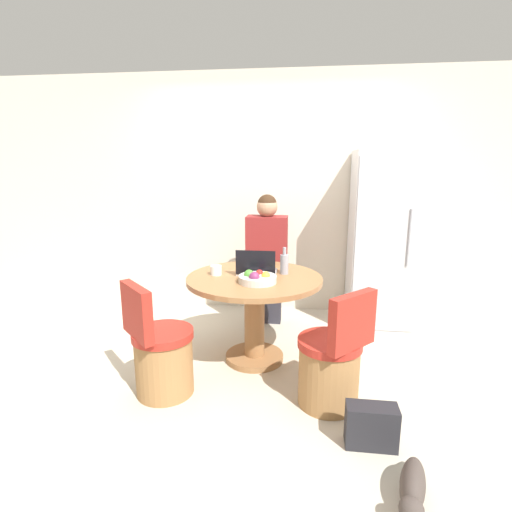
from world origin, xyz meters
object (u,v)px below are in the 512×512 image
object	(u,v)px
chair_near_left_corner	(161,356)
refrigerator	(382,241)
fruit_bowl	(257,278)
handbag	(371,426)
person_seated	(267,255)
cat	(412,488)
dining_table	(254,300)
laptop	(257,269)
bottle	(284,264)
chair_near_right_corner	(331,366)

from	to	relation	value
chair_near_left_corner	refrigerator	bearing A→B (deg)	-93.37
fruit_bowl	handbag	distance (m)	1.30
refrigerator	handbag	distance (m)	2.11
person_seated	cat	xyz separation A→B (m)	(0.94, -2.16, -0.65)
dining_table	cat	distance (m)	1.74
person_seated	fruit_bowl	xyz separation A→B (m)	(0.02, -0.94, 0.03)
laptop	handbag	distance (m)	1.48
chair_near_left_corner	fruit_bowl	world-z (taller)	chair_near_left_corner
bottle	cat	xyz separation A→B (m)	(0.73, -1.50, -0.73)
chair_near_left_corner	handbag	distance (m)	1.48
chair_near_right_corner	handbag	size ratio (longest dim) A/B	2.82
chair_near_right_corner	fruit_bowl	size ratio (longest dim) A/B	2.87
chair_near_left_corner	person_seated	size ratio (longest dim) A/B	0.63
refrigerator	handbag	bearing A→B (deg)	-99.86
fruit_bowl	handbag	world-z (taller)	fruit_bowl
chair_near_right_corner	fruit_bowl	xyz separation A→B (m)	(-0.56, 0.42, 0.48)
fruit_bowl	handbag	bearing A→B (deg)	-45.99
chair_near_left_corner	laptop	size ratio (longest dim) A/B	2.62
laptop	fruit_bowl	bearing A→B (deg)	98.07
chair_near_right_corner	cat	size ratio (longest dim) A/B	1.82
chair_near_left_corner	bottle	xyz separation A→B (m)	(0.83, 0.71, 0.54)
chair_near_left_corner	cat	xyz separation A→B (m)	(1.56, -0.79, -0.19)
chair_near_left_corner	fruit_bowl	bearing A→B (deg)	-101.10
chair_near_left_corner	fruit_bowl	distance (m)	0.91
fruit_bowl	bottle	world-z (taller)	bottle
chair_near_right_corner	cat	bearing A→B (deg)	67.88
dining_table	person_seated	size ratio (longest dim) A/B	0.82
chair_near_left_corner	person_seated	distance (m)	1.57
handbag	dining_table	bearing A→B (deg)	130.23
refrigerator	cat	world-z (taller)	refrigerator
bottle	laptop	bearing A→B (deg)	-169.08
chair_near_left_corner	bottle	world-z (taller)	bottle
refrigerator	dining_table	bearing A→B (deg)	-140.38
dining_table	person_seated	distance (m)	0.81
chair_near_right_corner	chair_near_left_corner	xyz separation A→B (m)	(-1.20, -0.01, 0.00)
laptop	dining_table	bearing A→B (deg)	83.15
person_seated	handbag	distance (m)	2.02
chair_near_right_corner	person_seated	size ratio (longest dim) A/B	0.63
bottle	handbag	xyz separation A→B (m)	(0.59, -1.09, -0.70)
refrigerator	laptop	distance (m)	1.46
dining_table	laptop	world-z (taller)	laptop
laptop	bottle	xyz separation A→B (m)	(0.23, 0.04, 0.04)
dining_table	chair_near_left_corner	xyz separation A→B (m)	(-0.60, -0.59, -0.24)
cat	dining_table	bearing A→B (deg)	-129.29
bottle	dining_table	bearing A→B (deg)	-153.37
refrigerator	cat	distance (m)	2.48
chair_near_right_corner	handbag	world-z (taller)	chair_near_right_corner
person_seated	cat	size ratio (longest dim) A/B	2.91
person_seated	fruit_bowl	bearing A→B (deg)	91.06
handbag	person_seated	bearing A→B (deg)	114.51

